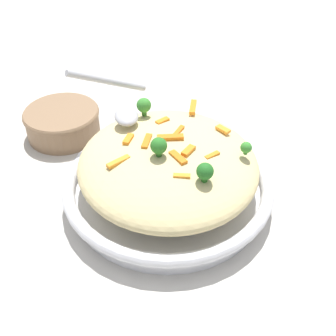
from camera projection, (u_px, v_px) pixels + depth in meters
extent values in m
plane|color=beige|center=(168.00, 198.00, 0.73)|extent=(2.40, 2.40, 0.00)
cylinder|color=silver|center=(168.00, 192.00, 0.73)|extent=(0.32, 0.32, 0.03)
torus|color=silver|center=(168.00, 182.00, 0.71)|extent=(0.35, 0.35, 0.02)
torus|color=black|center=(168.00, 180.00, 0.71)|extent=(0.34, 0.34, 0.00)
ellipsoid|color=#DBC689|center=(168.00, 164.00, 0.69)|extent=(0.30, 0.29, 0.07)
cube|color=orange|center=(182.00, 176.00, 0.61)|extent=(0.01, 0.03, 0.01)
cube|color=orange|center=(188.00, 151.00, 0.65)|extent=(0.03, 0.03, 0.01)
cube|color=orange|center=(223.00, 129.00, 0.71)|extent=(0.03, 0.02, 0.01)
cube|color=orange|center=(162.00, 121.00, 0.73)|extent=(0.02, 0.03, 0.01)
cube|color=orange|center=(178.00, 132.00, 0.70)|extent=(0.03, 0.03, 0.01)
cube|color=orange|center=(147.00, 141.00, 0.67)|extent=(0.04, 0.02, 0.01)
cube|color=orange|center=(118.00, 162.00, 0.64)|extent=(0.03, 0.04, 0.01)
cube|color=orange|center=(170.00, 138.00, 0.68)|extent=(0.02, 0.04, 0.01)
cube|color=orange|center=(193.00, 107.00, 0.76)|extent=(0.04, 0.02, 0.01)
cube|color=orange|center=(212.00, 156.00, 0.65)|extent=(0.02, 0.03, 0.01)
cube|color=orange|center=(178.00, 158.00, 0.64)|extent=(0.04, 0.02, 0.01)
cube|color=orange|center=(128.00, 139.00, 0.68)|extent=(0.03, 0.02, 0.01)
cylinder|color=#205B1C|center=(204.00, 179.00, 0.61)|extent=(0.01, 0.01, 0.01)
sphere|color=#236B23|center=(205.00, 171.00, 0.60)|extent=(0.03, 0.03, 0.03)
cylinder|color=#377928|center=(245.00, 152.00, 0.66)|extent=(0.01, 0.01, 0.01)
sphere|color=#3D8E33|center=(246.00, 148.00, 0.65)|extent=(0.02, 0.02, 0.02)
cylinder|color=#296820|center=(159.00, 153.00, 0.64)|extent=(0.01, 0.01, 0.01)
sphere|color=#2D7A28|center=(159.00, 146.00, 0.63)|extent=(0.03, 0.03, 0.03)
cylinder|color=#377928|center=(144.00, 112.00, 0.74)|extent=(0.01, 0.01, 0.01)
sphere|color=#3D8E33|center=(144.00, 105.00, 0.73)|extent=(0.03, 0.03, 0.03)
ellipsoid|color=#B7B7BC|center=(126.00, 116.00, 0.72)|extent=(0.06, 0.04, 0.02)
cylinder|color=#B7B7BC|center=(108.00, 81.00, 0.74)|extent=(0.06, 0.14, 0.08)
cylinder|color=#8C6B4C|center=(63.00, 123.00, 0.86)|extent=(0.15, 0.15, 0.06)
torus|color=#8C6B4C|center=(61.00, 113.00, 0.85)|extent=(0.15, 0.15, 0.01)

